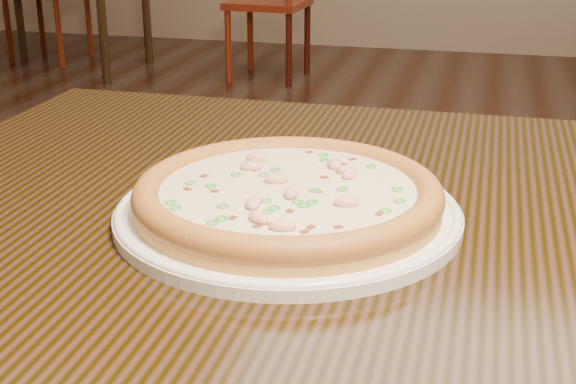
# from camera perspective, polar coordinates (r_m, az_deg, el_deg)

# --- Properties ---
(hero_table) EXTENTS (1.20, 0.80, 0.75)m
(hero_table) POSITION_cam_1_polar(r_m,az_deg,el_deg) (0.87, 8.59, -7.51)
(hero_table) COLOR black
(hero_table) RESTS_ON ground
(plate) EXTENTS (0.34, 0.34, 0.02)m
(plate) POSITION_cam_1_polar(r_m,az_deg,el_deg) (0.80, -0.00, -1.43)
(plate) COLOR white
(plate) RESTS_ON hero_table
(pizza) EXTENTS (0.31, 0.31, 0.03)m
(pizza) POSITION_cam_1_polar(r_m,az_deg,el_deg) (0.79, 0.00, -0.20)
(pizza) COLOR tan
(pizza) RESTS_ON plate
(chair_b) EXTENTS (0.44, 0.44, 0.95)m
(chair_b) POSITION_cam_1_polar(r_m,az_deg,el_deg) (4.67, -0.74, 13.34)
(chair_b) COLOR #560D0E
(chair_b) RESTS_ON ground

